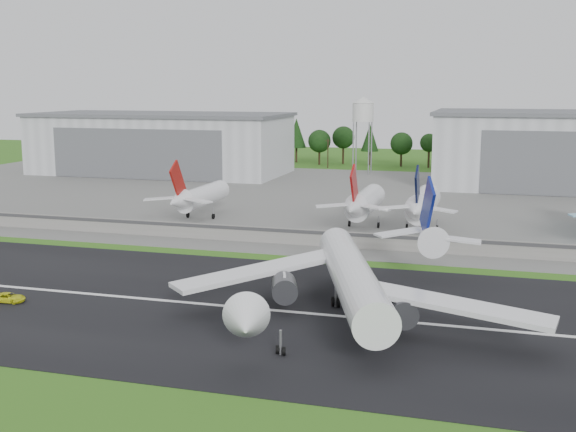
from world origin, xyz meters
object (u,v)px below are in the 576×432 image
(ground_vehicle, at_px, (8,298))
(parked_jet_navy, at_px, (422,205))
(main_airliner, at_px, (351,286))
(parked_jet_red_a, at_px, (198,197))
(parked_jet_red_b, at_px, (363,203))

(ground_vehicle, height_order, parked_jet_navy, parked_jet_navy)
(main_airliner, height_order, parked_jet_red_a, main_airliner)
(main_airliner, distance_m, parked_jet_red_b, 67.77)
(ground_vehicle, relative_size, parked_jet_red_b, 0.17)
(ground_vehicle, height_order, parked_jet_red_b, parked_jet_red_b)
(parked_jet_red_a, height_order, parked_jet_red_b, parked_jet_red_b)
(parked_jet_red_b, distance_m, parked_jet_navy, 13.72)
(parked_jet_navy, bearing_deg, parked_jet_red_a, -179.93)
(ground_vehicle, bearing_deg, parked_jet_red_b, -37.85)
(parked_jet_navy, bearing_deg, parked_jet_red_b, -179.89)
(parked_jet_red_b, xyz_separation_m, parked_jet_navy, (13.72, 0.03, 0.19))
(parked_jet_red_a, xyz_separation_m, parked_jet_red_b, (42.08, 0.05, 0.26))
(parked_jet_red_a, xyz_separation_m, parked_jet_navy, (55.80, 0.07, 0.45))
(ground_vehicle, height_order, parked_jet_red_a, parked_jet_red_a)
(ground_vehicle, distance_m, parked_jet_red_a, 74.17)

